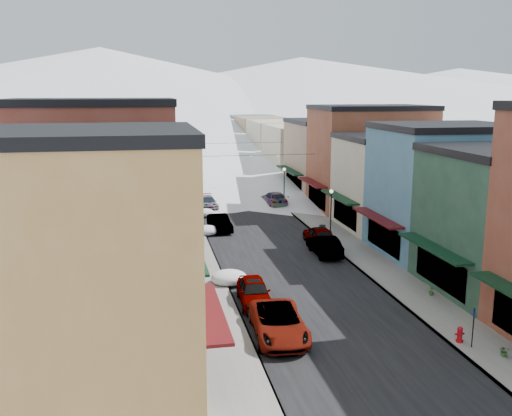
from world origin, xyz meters
name	(u,v)px	position (x,y,z in m)	size (l,w,h in m)	color
ground	(401,406)	(0.00, 0.00, 0.00)	(600.00, 600.00, 0.00)	gray
road	(219,183)	(0.00, 60.00, 0.01)	(10.00, 160.00, 0.01)	black
sidewalk_left	(172,184)	(-6.60, 60.00, 0.07)	(3.20, 160.00, 0.15)	gray
sidewalk_right	(264,182)	(6.60, 60.00, 0.07)	(3.20, 160.00, 0.15)	gray
curb_left	(183,184)	(-5.05, 60.00, 0.07)	(0.10, 160.00, 0.15)	slate
curb_right	(253,182)	(5.05, 60.00, 0.07)	(0.10, 160.00, 0.15)	slate
bldg_l_yellow	(77,265)	(-13.19, 4.00, 5.76)	(11.30, 8.70, 11.50)	tan
bldg_l_cream	(95,238)	(-13.19, 12.50, 4.76)	(11.30, 8.20, 9.50)	#C2B19C
bldg_l_brick_near	(95,189)	(-13.69, 20.50, 6.26)	(12.30, 8.20, 12.50)	maroon
bldg_l_grayblue	(111,193)	(-13.19, 29.00, 4.51)	(11.30, 9.20, 9.00)	gray
bldg_l_brick_far	(105,168)	(-14.19, 38.00, 5.51)	(13.30, 9.20, 11.00)	maroon
bldg_l_tan	(119,161)	(-13.19, 48.00, 5.01)	(11.30, 11.20, 10.00)	tan
bldg_r_blue	(444,190)	(13.19, 21.00, 5.26)	(11.30, 9.20, 10.50)	teal
bldg_r_cream	(400,182)	(13.69, 30.00, 4.51)	(12.30, 9.20, 9.00)	beige
bldg_r_brick_far	(370,158)	(14.19, 39.00, 5.76)	(13.30, 9.20, 11.50)	brown
bldg_r_tan	(332,157)	(13.19, 49.00, 4.76)	(11.30, 11.20, 9.50)	#937560
distant_blocks	(202,142)	(0.00, 83.00, 4.00)	(34.00, 55.00, 8.00)	gray
mountain_ridge	(124,88)	(-19.47, 277.18, 14.36)	(670.00, 340.00, 34.00)	silver
overhead_cables	(231,149)	(0.00, 47.50, 6.20)	(16.40, 15.04, 0.04)	black
car_white_suv	(279,323)	(-3.50, 7.67, 0.82)	(2.71, 5.89, 1.64)	white
car_silver_sedan	(254,292)	(-3.89, 12.71, 0.80)	(1.89, 4.70, 1.60)	#ADB0B6
car_dark_hatch	(220,223)	(-3.50, 31.95, 0.76)	(1.61, 4.62, 1.52)	black
car_silver_wagon	(207,202)	(-3.50, 42.57, 0.70)	(1.95, 4.79, 1.39)	#ADB1B6
car_green_sedan	(324,245)	(3.72, 22.20, 0.81)	(1.71, 4.90, 1.62)	black
car_gray_suv	(319,235)	(4.30, 25.42, 0.82)	(1.94, 4.82, 1.64)	gray
car_black_sedan	(274,199)	(4.30, 42.86, 0.80)	(2.24, 5.50, 1.60)	black
car_lane_silver	(212,192)	(-2.20, 48.85, 0.72)	(1.71, 4.25, 1.45)	#969A9E
car_lane_white	(219,172)	(0.95, 66.65, 0.67)	(2.22, 4.81, 1.34)	silver
fire_hydrant	(460,335)	(5.55, 4.94, 0.54)	(0.50, 0.38, 0.86)	#B90913
parking_sign	(473,325)	(5.83, 4.24, 1.38)	(0.08, 0.28, 2.10)	black
trash_can	(322,230)	(5.25, 27.61, 0.66)	(0.59, 0.59, 1.00)	#5D6063
streetlamp_near	(331,206)	(6.39, 28.73, 2.69)	(0.34, 0.34, 4.03)	black
streetlamp_far	(284,181)	(5.41, 42.75, 2.81)	(0.35, 0.35, 4.22)	black
planter_near	(504,351)	(6.82, 2.99, 0.43)	(0.50, 0.43, 0.55)	#335C29
planter_far	(431,291)	(7.48, 11.62, 0.44)	(0.32, 0.32, 0.57)	#37652E
snow_pile_near	(229,277)	(-4.88, 16.61, 0.50)	(2.47, 2.72, 1.04)	white
snow_pile_mid	(207,230)	(-4.88, 30.53, 0.44)	(2.19, 2.55, 0.93)	white
snow_pile_far	(204,213)	(-4.28, 38.42, 0.42)	(2.09, 2.49, 0.88)	white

